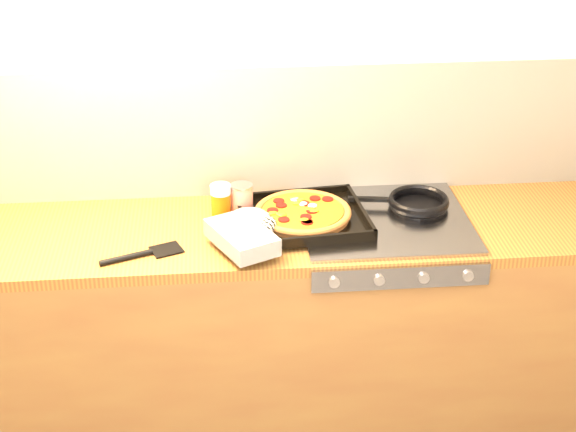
{
  "coord_description": "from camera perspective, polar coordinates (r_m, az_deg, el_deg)",
  "views": [
    {
      "loc": [
        -0.16,
        -1.67,
        2.36
      ],
      "look_at": [
        0.1,
        1.08,
        0.95
      ],
      "focal_mm": 55.0,
      "sensor_mm": 36.0,
      "label": 1
    }
  ],
  "objects": [
    {
      "name": "black_spatula",
      "position": [
        2.99,
        -9.36,
        -2.45
      ],
      "size": [
        0.28,
        0.15,
        0.02
      ],
      "color": "black",
      "rests_on": "counter_run"
    },
    {
      "name": "wooden_spoon",
      "position": [
        3.28,
        1.9,
        0.79
      ],
      "size": [
        0.3,
        0.05,
        0.02
      ],
      "color": "#A27C45",
      "rests_on": "counter_run"
    },
    {
      "name": "tomato_can",
      "position": [
        3.21,
        -3.0,
        1.08
      ],
      "size": [
        0.1,
        0.1,
        0.12
      ],
      "color": "#AE1F0E",
      "rests_on": "counter_run"
    },
    {
      "name": "pizza_on_tray",
      "position": [
        3.09,
        -0.16,
        -0.21
      ],
      "size": [
        0.59,
        0.55,
        0.08
      ],
      "color": "black",
      "rests_on": "stovetop"
    },
    {
      "name": "counter_run",
      "position": [
        3.37,
        -1.73,
        -7.52
      ],
      "size": [
        3.2,
        0.62,
        0.9
      ],
      "color": "brown",
      "rests_on": "ground"
    },
    {
      "name": "frying_pan",
      "position": [
        3.27,
        8.35,
        0.87
      ],
      "size": [
        0.39,
        0.26,
        0.04
      ],
      "color": "black",
      "rests_on": "stovetop"
    },
    {
      "name": "stovetop",
      "position": [
        3.19,
        6.24,
        -0.3
      ],
      "size": [
        0.6,
        0.56,
        0.02
      ],
      "primitive_type": "cube",
      "color": "gray",
      "rests_on": "counter_run"
    },
    {
      "name": "room_shell",
      "position": [
        3.29,
        -2.24,
        5.45
      ],
      "size": [
        3.2,
        3.2,
        3.2
      ],
      "color": "white",
      "rests_on": "ground"
    },
    {
      "name": "juice_glass",
      "position": [
        3.19,
        -4.36,
        0.99
      ],
      "size": [
        0.08,
        0.08,
        0.13
      ],
      "color": "#D55E0C",
      "rests_on": "counter_run"
    }
  ]
}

